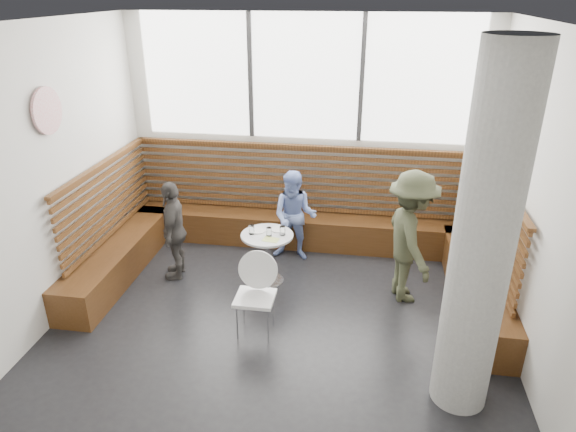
% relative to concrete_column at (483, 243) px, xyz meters
% --- Properties ---
extents(room, '(5.00, 5.00, 3.20)m').
position_rel_concrete_column_xyz_m(room, '(-1.85, 0.60, 0.00)').
color(room, silver).
rests_on(room, ground).
extents(booth, '(5.00, 2.50, 1.44)m').
position_rel_concrete_column_xyz_m(booth, '(-1.85, 2.37, -1.19)').
color(booth, '#432710').
rests_on(booth, ground).
extents(concrete_column, '(0.50, 0.50, 3.20)m').
position_rel_concrete_column_xyz_m(concrete_column, '(0.00, 0.00, 0.00)').
color(concrete_column, gray).
rests_on(concrete_column, ground).
extents(wall_art, '(0.03, 0.50, 0.50)m').
position_rel_concrete_column_xyz_m(wall_art, '(-4.31, 1.00, 0.70)').
color(wall_art, white).
rests_on(wall_art, room).
extents(cafe_table, '(0.66, 0.66, 0.67)m').
position_rel_concrete_column_xyz_m(cafe_table, '(-2.13, 1.73, -1.12)').
color(cafe_table, silver).
rests_on(cafe_table, ground).
extents(cafe_chair, '(0.43, 0.43, 0.91)m').
position_rel_concrete_column_xyz_m(cafe_chair, '(-2.06, 0.72, -1.07)').
color(cafe_chair, white).
rests_on(cafe_chair, ground).
extents(adult_man, '(0.85, 1.16, 1.62)m').
position_rel_concrete_column_xyz_m(adult_man, '(-0.41, 1.64, -0.79)').
color(adult_man, '#3E422C').
rests_on(adult_man, ground).
extents(child_back, '(0.65, 0.52, 1.27)m').
position_rel_concrete_column_xyz_m(child_back, '(-1.89, 2.41, -0.97)').
color(child_back, '#8098DE').
rests_on(child_back, ground).
extents(child_left, '(0.44, 0.81, 1.31)m').
position_rel_concrete_column_xyz_m(child_left, '(-3.34, 1.70, -0.95)').
color(child_left, '#45423F').
rests_on(child_left, ground).
extents(plate_near, '(0.19, 0.19, 0.01)m').
position_rel_concrete_column_xyz_m(plate_near, '(-2.27, 1.80, -0.92)').
color(plate_near, white).
rests_on(plate_near, cafe_table).
extents(plate_far, '(0.18, 0.18, 0.01)m').
position_rel_concrete_column_xyz_m(plate_far, '(-2.02, 1.87, -0.92)').
color(plate_far, white).
rests_on(plate_far, cafe_table).
extents(glass_left, '(0.07, 0.07, 0.11)m').
position_rel_concrete_column_xyz_m(glass_left, '(-2.32, 1.71, -0.87)').
color(glass_left, white).
rests_on(glass_left, cafe_table).
extents(glass_mid, '(0.07, 0.07, 0.11)m').
position_rel_concrete_column_xyz_m(glass_mid, '(-2.10, 1.69, -0.87)').
color(glass_mid, white).
rests_on(glass_mid, cafe_table).
extents(glass_right, '(0.07, 0.07, 0.11)m').
position_rel_concrete_column_xyz_m(glass_right, '(-1.94, 1.74, -0.87)').
color(glass_right, white).
rests_on(glass_right, cafe_table).
extents(menu_card, '(0.21, 0.16, 0.00)m').
position_rel_concrete_column_xyz_m(menu_card, '(-2.06, 1.59, -0.92)').
color(menu_card, '#A5C64C').
rests_on(menu_card, cafe_table).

